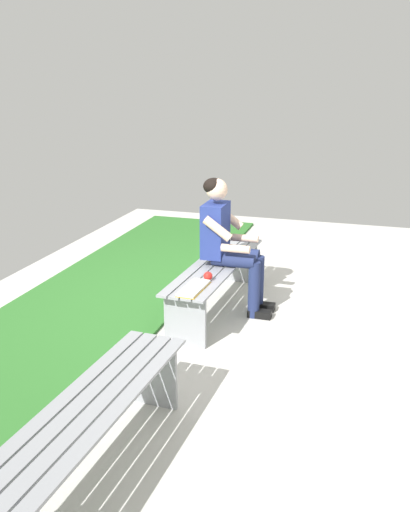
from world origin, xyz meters
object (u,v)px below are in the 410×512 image
Objects in this scene: person_seated at (228,240)px; apple at (208,276)px; bench_near at (216,274)px; bench_far at (93,419)px; book_open at (194,288)px.

apple is (0.49, -0.05, -0.20)m from person_seated.
bench_near is 2.45m from bench_far.
person_seated is at bearing 175.38° from book_open.
bench_far is at bearing 0.00° from bench_near.
bench_far is at bearing 2.40° from book_open.
bench_near and bench_far have the same top height.
person_seated is at bearing 103.18° from bench_near.
person_seated is at bearing 177.64° from bench_far.
book_open is at bearing 179.73° from bench_far.
apple is 0.25m from book_open.
apple is (-1.98, 0.06, 0.15)m from bench_far.
bench_near is 0.36m from person_seated.
bench_far is 4.15× the size of book_open.
bench_near is 24.04× the size of apple.
book_open is (0.24, -0.05, -0.03)m from apple.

